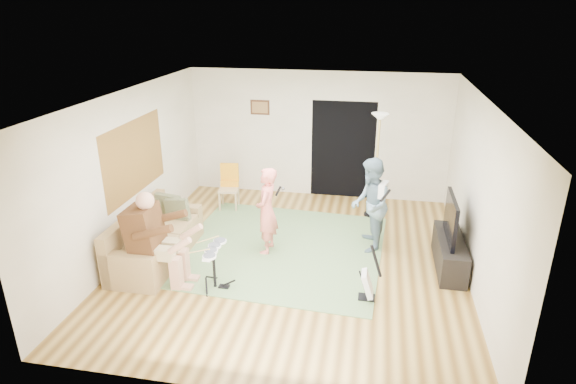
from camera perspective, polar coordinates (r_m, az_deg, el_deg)
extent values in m
plane|color=brown|center=(8.06, 0.59, -7.99)|extent=(6.00, 6.00, 0.00)
plane|color=white|center=(7.14, 0.68, 11.25)|extent=(6.00, 6.00, 0.00)
plane|color=olive|center=(8.49, -17.72, 3.90)|extent=(0.00, 2.05, 2.05)
plane|color=black|center=(10.35, 6.52, 4.95)|extent=(2.10, 0.00, 2.10)
cube|color=#3F2314|center=(10.42, -3.34, 9.98)|extent=(0.42, 0.03, 0.32)
cube|color=#5D804D|center=(8.40, -0.91, -6.65)|extent=(3.62, 3.53, 0.02)
cube|color=#9C7D4E|center=(8.27, -15.18, -6.40)|extent=(0.83, 1.67, 0.41)
cube|color=#9C7D4E|center=(8.33, -17.52, -4.83)|extent=(0.16, 2.06, 0.83)
cube|color=#9C7D4E|center=(8.99, -12.75, -3.22)|extent=(0.83, 0.20, 0.59)
cube|color=#9C7D4E|center=(7.51, -18.24, -8.99)|extent=(0.83, 0.20, 0.59)
cube|color=#4D2D15|center=(7.40, -16.72, -4.19)|extent=(0.41, 0.53, 0.67)
sphere|color=tan|center=(7.19, -16.59, -1.02)|extent=(0.27, 0.27, 0.27)
cylinder|color=black|center=(7.26, -8.75, -8.92)|extent=(0.04, 0.04, 0.61)
cube|color=white|center=(7.12, -8.88, -6.87)|extent=(0.12, 0.61, 0.04)
imported|color=#EA7166|center=(8.01, -2.54, -2.25)|extent=(0.37, 0.55, 1.50)
imported|color=slate|center=(8.20, 9.70, -1.53)|extent=(0.67, 0.83, 1.61)
cube|color=black|center=(7.17, 9.28, -12.26)|extent=(0.24, 0.19, 0.03)
cube|color=silver|center=(7.05, 9.39, -10.69)|extent=(0.19, 0.28, 0.37)
cylinder|color=black|center=(6.86, 10.40, -8.06)|extent=(0.19, 0.04, 0.49)
cylinder|color=black|center=(9.82, 10.05, -2.61)|extent=(0.37, 0.37, 0.03)
cylinder|color=tan|center=(9.47, 10.43, 2.83)|extent=(0.05, 0.05, 1.95)
cone|color=white|center=(9.20, 10.84, 8.73)|extent=(0.33, 0.33, 0.13)
cube|color=tan|center=(9.91, -7.04, 0.30)|extent=(0.44, 0.44, 0.04)
cube|color=#F7A31A|center=(9.96, -6.82, 2.30)|extent=(0.38, 0.12, 0.39)
cube|color=black|center=(8.15, 18.60, -6.87)|extent=(0.40, 1.40, 0.50)
cube|color=black|center=(7.89, 18.74, -3.01)|extent=(0.06, 1.00, 0.70)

